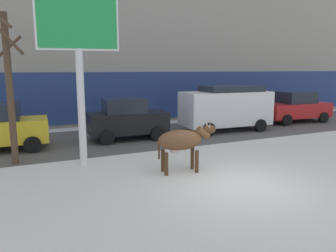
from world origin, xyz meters
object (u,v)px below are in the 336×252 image
Objects in this scene: billboard at (78,32)px; bare_tree_left_lot at (9,84)px; cow_brown at (182,141)px; car_black_hatchback at (127,119)px; car_red_sedan at (295,107)px; car_white_van at (226,107)px.

bare_tree_left_lot is at bearing 152.16° from billboard.
cow_brown is 0.35× the size of billboard.
bare_tree_left_lot is at bearing -154.46° from car_black_hatchback.
car_red_sedan reaches higher than cow_brown.
cow_brown is at bearing -33.50° from bare_tree_left_lot.
car_white_van is at bearing -0.97° from car_black_hatchback.
car_white_van is at bearing -174.28° from car_red_sedan.
car_black_hatchback is 5.34m from car_white_van.
billboard is 5.40m from car_black_hatchback.
car_red_sedan is at bearing 5.72° from car_white_van.
billboard is 14.20m from car_red_sedan.
billboard is 9.07m from car_white_van.
cow_brown is at bearing -37.50° from billboard.
car_black_hatchback is 0.76× the size of car_white_van.
billboard is at bearing 142.50° from cow_brown.
bare_tree_left_lot reaches higher than cow_brown.
car_black_hatchback is 10.70m from car_red_sedan.
bare_tree_left_lot is (-4.65, -2.22, 1.77)m from car_black_hatchback.
billboard reaches higher than car_black_hatchback.
car_white_van is (7.90, 3.23, -3.07)m from billboard.
car_red_sedan is (5.36, 0.54, -0.33)m from car_white_van.
car_black_hatchback is 0.84× the size of car_red_sedan.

